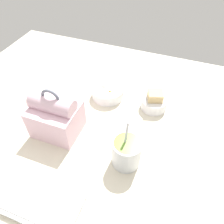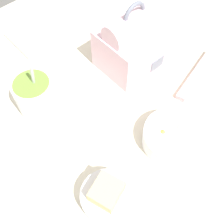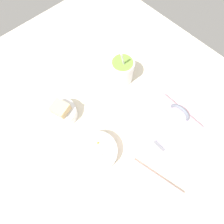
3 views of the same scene
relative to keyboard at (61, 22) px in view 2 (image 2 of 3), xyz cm
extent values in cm
cube|color=beige|center=(-8.32, -35.38, -2.02)|extent=(140.00, 110.00, 2.00)
cube|color=silver|center=(0.00, 0.00, -0.12)|extent=(32.01, 12.76, 1.80)
cube|color=white|center=(0.00, 0.00, 0.93)|extent=(29.45, 10.46, 0.30)
cube|color=beige|center=(4.55, -25.81, 4.74)|extent=(16.21, 13.58, 11.51)
cylinder|color=beige|center=(4.55, -25.81, 12.24)|extent=(15.40, 6.33, 6.33)
cube|color=slate|center=(7.38, -32.70, 2.15)|extent=(4.54, 0.30, 3.45)
torus|color=slate|center=(4.55, -25.81, 15.09)|extent=(6.67, 1.00, 6.67)
cylinder|color=silver|center=(-22.72, -21.73, 4.09)|extent=(9.23, 9.23, 10.21)
cylinder|color=olive|center=(-22.72, -21.73, 8.89)|extent=(8.13, 8.13, 0.60)
cylinder|color=silver|center=(-22.02, -22.19, 10.29)|extent=(0.70, 3.52, 11.56)
cylinder|color=silver|center=(-25.48, -49.71, 1.23)|extent=(10.40, 10.40, 4.49)
cube|color=tan|center=(-25.48, -49.71, 3.70)|extent=(7.04, 6.71, 6.29)
cylinder|color=silver|center=(-5.62, -49.63, 1.22)|extent=(13.51, 13.51, 4.48)
ellipsoid|color=white|center=(-3.60, -50.64, 2.71)|extent=(3.68, 3.68, 4.32)
cone|color=#EFBC47|center=(-7.31, -47.74, 2.45)|extent=(6.10, 6.10, 3.81)
sphere|color=#4C5623|center=(-5.19, -53.73, 1.36)|extent=(1.62, 1.62, 1.62)
sphere|color=#4C5623|center=(-4.62, -52.94, 1.36)|extent=(1.62, 1.62, 1.62)
sphere|color=#4C5623|center=(-4.55, -51.98, 1.36)|extent=(1.62, 1.62, 1.62)
cube|color=pink|center=(14.10, -41.14, -0.22)|extent=(19.35, 6.72, 1.60)
camera|label=1|loc=(-31.77, 15.54, 62.01)|focal=35.00mm
camera|label=2|loc=(-35.29, -62.00, 57.44)|focal=45.00mm
camera|label=3|loc=(5.32, -53.01, 61.93)|focal=28.00mm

